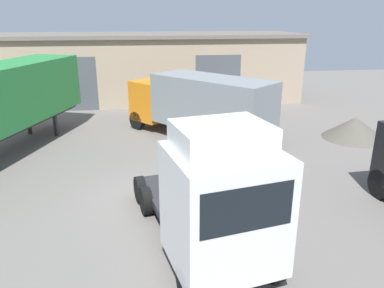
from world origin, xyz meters
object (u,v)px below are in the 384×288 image
object	(u,v)px
tractor_unit_white	(216,201)
box_truck_orange	(199,103)
traffic_cone	(265,166)
gravel_pile	(354,128)

from	to	relation	value
tractor_unit_white	box_truck_orange	distance (m)	10.56
tractor_unit_white	traffic_cone	distance (m)	6.75
traffic_cone	tractor_unit_white	bearing A→B (deg)	-119.78
box_truck_orange	gravel_pile	xyz separation A→B (m)	(8.13, -1.11, -1.33)
box_truck_orange	gravel_pile	distance (m)	8.31
gravel_pile	traffic_cone	distance (m)	7.13
tractor_unit_white	box_truck_orange	xyz separation A→B (m)	(1.23, 10.49, 0.07)
traffic_cone	gravel_pile	bearing A→B (deg)	31.12
tractor_unit_white	traffic_cone	xyz separation A→B (m)	(3.26, 5.70, -1.57)
tractor_unit_white	box_truck_orange	world-z (taller)	tractor_unit_white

